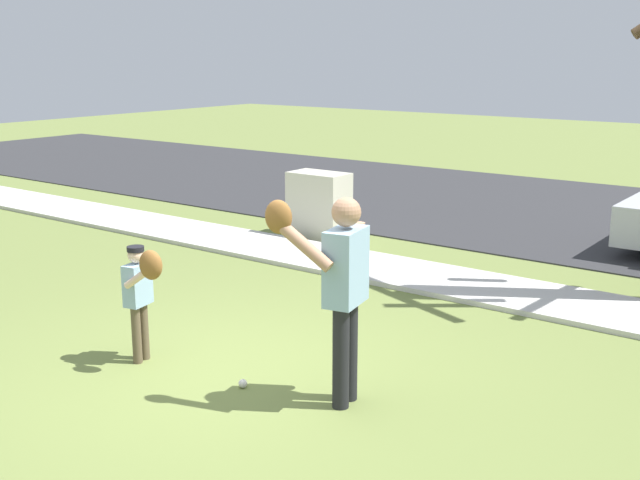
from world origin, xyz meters
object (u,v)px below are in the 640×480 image
Objects in this scene: person_child at (141,287)px; baseball at (243,383)px; utility_cabinet at (319,205)px; person_adult at (340,279)px.

baseball is (1.06, 0.13, -0.68)m from person_child.
person_child reaches higher than utility_cabinet.
person_child is at bearing -71.22° from utility_cabinet.
baseball is at bearing -3.80° from person_child.
person_adult is 1.30m from baseball.
baseball is at bearing -60.24° from utility_cabinet.
person_adult is 22.57× the size of baseball.
baseball is 5.50m from utility_cabinet.
person_adult reaches higher than person_child.
person_child is at bearing 0.52° from person_adult.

